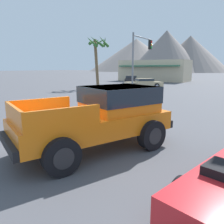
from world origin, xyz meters
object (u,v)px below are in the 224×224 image
parked_car_dark (131,79)px  palm_tree_tall (97,49)px  orange_pickup_truck (104,114)px  parked_car_tan (144,83)px  traffic_light_main (141,52)px

parked_car_dark → palm_tree_tall: 9.74m
orange_pickup_truck → palm_tree_tall: bearing=149.7°
parked_car_dark → parked_car_tan: size_ratio=1.06×
parked_car_tan → traffic_light_main: traffic_light_main is taller
parked_car_dark → palm_tree_tall: palm_tree_tall is taller
parked_car_dark → parked_car_tan: bearing=-80.3°
palm_tree_tall → parked_car_tan: bearing=26.5°
parked_car_dark → parked_car_tan: parked_car_dark is taller
orange_pickup_truck → palm_tree_tall: (-12.66, 16.71, 3.61)m
orange_pickup_truck → palm_tree_tall: size_ratio=0.85×
parked_car_tan → traffic_light_main: bearing=157.0°
orange_pickup_truck → palm_tree_tall: palm_tree_tall is taller
orange_pickup_truck → traffic_light_main: 15.56m
parked_car_tan → palm_tree_tall: bearing=72.3°
parked_car_dark → traffic_light_main: traffic_light_main is taller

